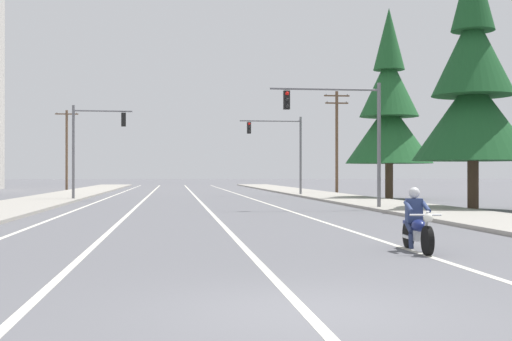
# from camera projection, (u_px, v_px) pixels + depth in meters

# --- Properties ---
(ground_plane) EXTENTS (400.00, 400.00, 0.00)m
(ground_plane) POSITION_uv_depth(u_px,v_px,m) (307.00, 311.00, 9.16)
(ground_plane) COLOR #5B5B60
(lane_stripe_center) EXTENTS (0.16, 100.00, 0.01)m
(lane_stripe_center) POSITION_uv_depth(u_px,v_px,m) (195.00, 197.00, 53.86)
(lane_stripe_center) COLOR beige
(lane_stripe_center) RESTS_ON ground
(lane_stripe_left) EXTENTS (0.16, 100.00, 0.01)m
(lane_stripe_left) POSITION_uv_depth(u_px,v_px,m) (147.00, 197.00, 53.44)
(lane_stripe_left) COLOR beige
(lane_stripe_left) RESTS_ON ground
(lane_stripe_right) EXTENTS (0.16, 100.00, 0.01)m
(lane_stripe_right) POSITION_uv_depth(u_px,v_px,m) (245.00, 196.00, 54.29)
(lane_stripe_right) COLOR beige
(lane_stripe_right) RESTS_ON ground
(lane_stripe_far_left) EXTENTS (0.16, 100.00, 0.01)m
(lane_stripe_far_left) POSITION_uv_depth(u_px,v_px,m) (110.00, 197.00, 53.12)
(lane_stripe_far_left) COLOR beige
(lane_stripe_far_left) RESTS_ON ground
(sidewalk_kerb_right) EXTENTS (4.40, 110.00, 0.14)m
(sidewalk_kerb_right) POSITION_uv_depth(u_px,v_px,m) (338.00, 197.00, 50.04)
(sidewalk_kerb_right) COLOR #9E998E
(sidewalk_kerb_right) RESTS_ON ground
(sidewalk_kerb_left) EXTENTS (4.40, 110.00, 0.14)m
(sidewalk_kerb_left) POSITION_uv_depth(u_px,v_px,m) (52.00, 199.00, 47.75)
(sidewalk_kerb_left) COLOR #9E998E
(sidewalk_kerb_left) RESTS_ON ground
(motorcycle_with_rider) EXTENTS (0.70, 2.19, 1.46)m
(motorcycle_with_rider) POSITION_uv_depth(u_px,v_px,m) (417.00, 226.00, 16.18)
(motorcycle_with_rider) COLOR black
(motorcycle_with_rider) RESTS_ON ground
(traffic_signal_near_right) EXTENTS (5.48, 0.39, 6.20)m
(traffic_signal_near_right) POSITION_uv_depth(u_px,v_px,m) (347.00, 125.00, 34.46)
(traffic_signal_near_right) COLOR slate
(traffic_signal_near_right) RESTS_ON ground
(traffic_signal_near_left) EXTENTS (3.86, 0.48, 6.20)m
(traffic_signal_near_left) POSITION_uv_depth(u_px,v_px,m) (90.00, 139.00, 46.22)
(traffic_signal_near_left) COLOR slate
(traffic_signal_near_left) RESTS_ON ground
(traffic_signal_mid_right) EXTENTS (4.90, 0.44, 6.20)m
(traffic_signal_mid_right) POSITION_uv_depth(u_px,v_px,m) (283.00, 143.00, 55.41)
(traffic_signal_mid_right) COLOR slate
(traffic_signal_mid_right) RESTS_ON ground
(utility_pole_right_far) EXTENTS (2.29, 0.26, 9.04)m
(utility_pole_right_far) POSITION_uv_depth(u_px,v_px,m) (337.00, 138.00, 62.87)
(utility_pole_right_far) COLOR brown
(utility_pole_right_far) RESTS_ON ground
(utility_pole_left_far) EXTENTS (2.39, 0.26, 8.38)m
(utility_pole_left_far) POSITION_uv_depth(u_px,v_px,m) (67.00, 148.00, 74.34)
(utility_pole_left_far) COLOR brown
(utility_pole_left_far) RESTS_ON ground
(conifer_tree_right_verge_near) EXTENTS (5.82, 5.82, 12.81)m
(conifer_tree_right_verge_near) POSITION_uv_depth(u_px,v_px,m) (473.00, 88.00, 34.15)
(conifer_tree_right_verge_near) COLOR #423023
(conifer_tree_right_verge_near) RESTS_ON ground
(conifer_tree_right_verge_far) EXTENTS (6.00, 6.00, 13.21)m
(conifer_tree_right_verge_far) POSITION_uv_depth(u_px,v_px,m) (389.00, 111.00, 48.91)
(conifer_tree_right_verge_far) COLOR #4C3828
(conifer_tree_right_verge_far) RESTS_ON ground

